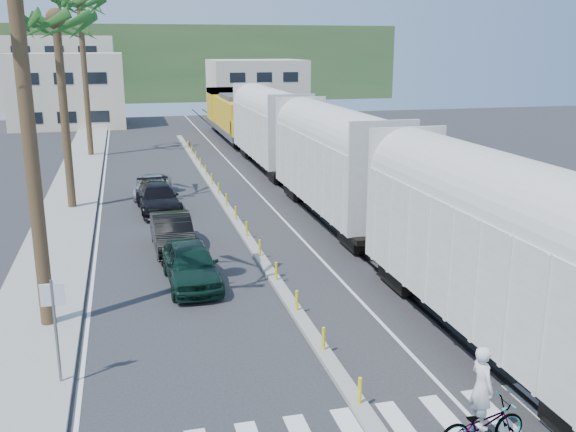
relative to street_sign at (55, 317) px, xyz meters
The scene contains 16 objects.
ground 7.82m from the street_sign, 15.32° to the right, with size 140.00×140.00×0.00m, color #28282B.
sidewalk 23.11m from the street_sign, 92.99° to the left, with size 3.00×90.00×0.15m, color gray.
rails 28.83m from the street_sign, 64.68° to the left, with size 1.56×100.00×0.06m.
median 19.48m from the street_sign, 67.88° to the left, with size 0.45×60.00×0.85m.
crosswalk 8.55m from the street_sign, 28.72° to the right, with size 14.00×2.20×0.01m, color silver.
lane_markings 23.65m from the street_sign, 77.38° to the left, with size 9.42×90.00×0.01m.
freight_train 23.51m from the street_sign, 58.42° to the left, with size 3.00×60.94×5.85m.
palm_trees 22.52m from the street_sign, 92.21° to the left, with size 3.50×37.20×13.75m.
street_sign is the anchor object (origin of this frame).
buildings 69.70m from the street_sign, 89.27° to the left, with size 38.00×27.00×10.00m.
hillside 98.35m from the street_sign, 85.74° to the left, with size 80.00×20.00×12.00m, color #385628.
car_lead 7.99m from the street_sign, 58.12° to the left, with size 2.06×4.78×1.61m, color black.
car_second 11.93m from the street_sign, 71.20° to the left, with size 1.79×4.78×1.56m, color black.
car_third 18.58m from the street_sign, 78.79° to the left, with size 2.43×5.29×1.50m, color black.
car_rear 22.36m from the street_sign, 81.00° to the left, with size 2.55×4.75×1.27m, color #AEB2B4.
cyclist 10.77m from the street_sign, 28.70° to the right, with size 0.94×2.16×2.46m.
Camera 1 is at (-5.24, -14.34, 8.76)m, focal length 40.00 mm.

